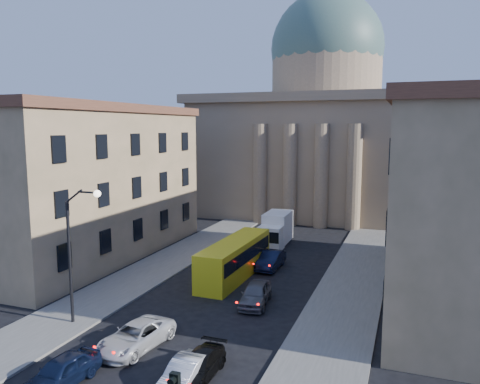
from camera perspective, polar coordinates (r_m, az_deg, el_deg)
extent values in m
cube|color=#5E5C56|center=(41.23, -11.74, -9.90)|extent=(5.00, 60.00, 0.15)
cube|color=#5E5C56|center=(35.70, 12.76, -12.79)|extent=(5.00, 60.00, 0.15)
cube|color=#856F52|center=(72.44, 10.23, 4.17)|extent=(34.00, 26.00, 16.00)
cube|color=#856F52|center=(72.39, 10.39, 10.82)|extent=(35.50, 27.50, 1.20)
cylinder|color=#856F52|center=(72.67, 10.46, 13.65)|extent=(16.00, 16.00, 8.00)
sphere|color=#4E6A5C|center=(73.19, 10.55, 16.77)|extent=(16.40, 16.40, 16.40)
cube|color=#856F52|center=(77.21, -5.64, 2.62)|extent=(13.00, 13.00, 11.00)
cone|color=#4E2F21|center=(76.89, -5.71, 8.20)|extent=(26.02, 26.02, 4.00)
cube|color=#856F52|center=(70.08, 27.04, 1.25)|extent=(13.00, 13.00, 11.00)
cylinder|color=#856F52|center=(61.19, 2.47, 2.21)|extent=(1.80, 1.80, 13.00)
cylinder|color=#856F52|center=(60.10, 6.11, 2.07)|extent=(1.80, 1.80, 13.00)
cylinder|color=#856F52|center=(59.26, 9.87, 1.91)|extent=(1.80, 1.80, 13.00)
cylinder|color=#856F52|center=(58.68, 13.71, 1.75)|extent=(1.80, 1.80, 13.00)
cube|color=tan|center=(47.81, -18.11, 0.82)|extent=(11.00, 26.00, 14.00)
cube|color=#4E2F21|center=(47.52, -18.50, 9.59)|extent=(11.60, 26.60, 0.80)
cube|color=tan|center=(37.88, 26.75, -1.41)|extent=(11.00, 26.00, 14.00)
cylinder|color=#FF0C05|center=(17.17, -8.14, -21.72)|extent=(0.20, 0.03, 0.20)
cylinder|color=black|center=(31.82, -20.02, -8.21)|extent=(0.20, 0.20, 8.00)
cylinder|color=black|center=(30.58, -19.61, -0.49)|extent=(1.30, 0.12, 0.96)
cylinder|color=black|center=(29.91, -18.16, -0.03)|extent=(1.30, 0.12, 0.12)
sphere|color=white|center=(29.46, -17.02, -0.19)|extent=(0.44, 0.44, 0.44)
imported|color=black|center=(25.95, -20.96, -19.78)|extent=(2.14, 4.50, 1.48)
imported|color=#B6B9BE|center=(24.58, -6.81, -21.15)|extent=(1.45, 4.03, 1.32)
imported|color=silver|center=(28.58, -12.59, -16.80)|extent=(3.03, 5.45, 1.44)
imported|color=black|center=(25.27, -5.06, -20.36)|extent=(1.74, 4.28, 1.24)
imported|color=#54545A|center=(34.14, 1.90, -12.30)|extent=(2.40, 4.79, 1.57)
imported|color=black|center=(42.41, 3.77, -8.26)|extent=(1.68, 4.70, 1.54)
cube|color=yellow|center=(39.90, -0.62, -8.13)|extent=(2.77, 11.03, 3.09)
cube|color=black|center=(39.77, -0.62, -7.44)|extent=(2.81, 10.44, 1.10)
cylinder|color=black|center=(37.13, -4.45, -11.09)|extent=(0.32, 1.00, 1.00)
cylinder|color=black|center=(36.35, -1.56, -11.50)|extent=(0.32, 1.00, 1.00)
cylinder|color=black|center=(44.11, 0.15, -7.98)|extent=(0.32, 1.00, 1.00)
cylinder|color=black|center=(43.44, 2.63, -8.23)|extent=(0.32, 1.00, 1.00)
cube|color=white|center=(48.61, 3.79, -5.59)|extent=(2.43, 2.53, 2.47)
cube|color=black|center=(47.43, 3.42, -5.55)|extent=(2.27, 0.18, 1.13)
cube|color=white|center=(51.11, 4.61, -4.28)|extent=(2.58, 4.39, 3.20)
cylinder|color=black|center=(48.68, 2.48, -6.50)|extent=(0.31, 0.93, 0.93)
cylinder|color=black|center=(48.16, 4.85, -6.68)|extent=(0.31, 0.93, 0.93)
cylinder|color=black|center=(52.54, 3.75, -5.43)|extent=(0.31, 0.93, 0.93)
cylinder|color=black|center=(52.06, 5.96, -5.58)|extent=(0.31, 0.93, 0.93)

